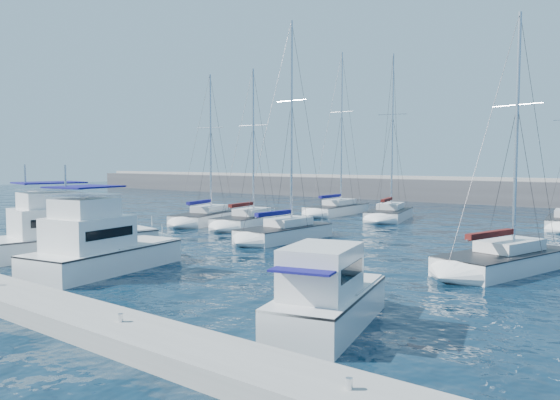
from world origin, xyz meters
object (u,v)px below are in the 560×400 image
Objects in this scene: sailboat_mid_a at (207,217)px; sailboat_mid_c at (285,232)px; motor_yacht_port_inner at (67,235)px; motor_yacht_stbd_outer at (326,300)px; motor_yacht_port_outer at (62,228)px; sailboat_back_a at (337,209)px; motor_yacht_stbd_inner at (99,249)px; sailboat_mid_e at (505,261)px; sailboat_mid_b at (249,221)px; sailboat_back_b at (389,214)px.

sailboat_mid_c is at bearing -35.00° from sailboat_mid_a.
motor_yacht_stbd_outer is at bearing 2.59° from motor_yacht_port_inner.
motor_yacht_port_outer is 28.58m from sailboat_back_a.
sailboat_mid_e reaches higher than motor_yacht_stbd_inner.
motor_yacht_port_inner is 0.63× the size of sailboat_mid_c.
sailboat_mid_b is at bearing 65.50° from motor_yacht_port_outer.
sailboat_mid_b reaches higher than motor_yacht_port_inner.
motor_yacht_stbd_inner is 0.62× the size of sailboat_mid_b.
sailboat_back_a is 1.07× the size of sailboat_back_b.
sailboat_mid_b is at bearing 101.71° from motor_yacht_port_inner.
sailboat_mid_e is (26.81, 8.16, -0.44)m from motor_yacht_port_outer.
motor_yacht_port_inner is 17.59m from sailboat_mid_a.
motor_yacht_stbd_outer is at bearing -53.38° from sailboat_mid_a.
motor_yacht_port_inner is 14.23m from sailboat_mid_c.
sailboat_mid_a reaches higher than motor_yacht_port_inner.
motor_yacht_stbd_inner is 21.82m from sailboat_mid_a.
sailboat_mid_c is 15.36m from sailboat_mid_e.
sailboat_mid_b is 14.00m from sailboat_back_a.
sailboat_back_a is at bearing 80.71° from sailboat_mid_b.
motor_yacht_stbd_outer is at bearing -61.13° from sailboat_back_a.
motor_yacht_stbd_inner is 13.96m from motor_yacht_stbd_outer.
motor_yacht_stbd_inner is at bearing -126.35° from sailboat_mid_e.
sailboat_mid_a reaches higher than motor_yacht_port_outer.
sailboat_mid_a is 1.00× the size of sailboat_mid_b.
sailboat_mid_a is 14.88m from sailboat_back_a.
sailboat_back_a is (-7.11, 18.22, 0.00)m from sailboat_mid_c.
motor_yacht_port_outer is 0.50× the size of sailboat_mid_e.
sailboat_back_a is at bearing 113.34° from sailboat_mid_c.
sailboat_back_b is (0.09, 31.36, -0.60)m from motor_yacht_stbd_inner.
motor_yacht_port_outer is at bearing -104.39° from sailboat_mid_a.
sailboat_mid_b is at bearing 121.81° from motor_yacht_stbd_outer.
sailboat_mid_c is (11.56, 10.01, -0.40)m from motor_yacht_port_outer.
motor_yacht_port_outer is 14.16m from sailboat_mid_a.
sailboat_back_a is at bearing 91.70° from motor_yacht_stbd_inner.
sailboat_mid_a is 17.16m from sailboat_back_b.
sailboat_back_a reaches higher than sailboat_mid_c.
motor_yacht_stbd_inner is 19.78m from sailboat_mid_b.
sailboat_mid_e is 30.04m from sailboat_back_a.
motor_yacht_port_outer is 11.89m from motor_yacht_stbd_inner.
sailboat_mid_a is at bearing 128.04° from motor_yacht_stbd_outer.
sailboat_back_a is (-0.54, 30.82, -0.59)m from motor_yacht_port_inner.
sailboat_mid_a is at bearing 111.81° from motor_yacht_stbd_inner.
sailboat_mid_e reaches higher than motor_yacht_stbd_outer.
motor_yacht_port_inner is at bearing 157.87° from motor_yacht_stbd_outer.
motor_yacht_port_outer is at bearing -127.44° from sailboat_back_b.
motor_yacht_stbd_outer is 0.48× the size of sailboat_mid_a.
motor_yacht_port_inner is 30.83m from sailboat_back_a.
motor_yacht_port_outer is at bearing 153.58° from motor_yacht_stbd_outer.
sailboat_back_b reaches higher than sailboat_mid_c.
sailboat_back_b is at bearing 88.53° from motor_yacht_port_inner.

